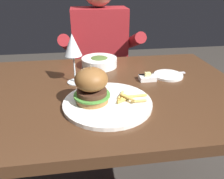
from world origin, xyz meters
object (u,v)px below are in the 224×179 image
at_px(soup_bowl, 99,62).
at_px(butter_dish, 147,78).
at_px(main_plate, 108,103).
at_px(diner_person, 100,69).
at_px(wine_glass, 73,47).
at_px(burger_sandwich, 92,85).
at_px(bread_plate, 168,75).
at_px(table_knife, 158,74).

bearing_deg(soup_bowl, butter_dish, -46.19).
height_order(main_plate, diner_person, diner_person).
height_order(wine_glass, soup_bowl, wine_glass).
bearing_deg(burger_sandwich, butter_dish, 35.08).
relative_size(wine_glass, soup_bowl, 1.18).
bearing_deg(wine_glass, diner_person, 75.01).
height_order(burger_sandwich, soup_bowl, burger_sandwich).
relative_size(main_plate, soup_bowl, 1.76).
height_order(main_plate, bread_plate, main_plate).
bearing_deg(diner_person, main_plate, -93.23).
relative_size(bread_plate, table_knife, 0.59).
bearing_deg(wine_glass, bread_plate, 0.99).
height_order(soup_bowl, diner_person, diner_person).
xyz_separation_m(main_plate, burger_sandwich, (-0.05, 0.01, 0.07)).
xyz_separation_m(butter_dish, diner_person, (-0.15, 0.61, -0.19)).
relative_size(burger_sandwich, soup_bowl, 0.75).
bearing_deg(bread_plate, main_plate, -145.08).
bearing_deg(wine_glass, soup_bowl, 56.62).
distance_m(wine_glass, bread_plate, 0.45).
xyz_separation_m(main_plate, table_knife, (0.26, 0.21, 0.01)).
relative_size(burger_sandwich, wine_glass, 0.64).
relative_size(main_plate, burger_sandwich, 2.35).
xyz_separation_m(main_plate, wine_glass, (-0.11, 0.21, 0.15)).
height_order(table_knife, soup_bowl, soup_bowl).
bearing_deg(burger_sandwich, wine_glass, 106.99).
height_order(wine_glass, bread_plate, wine_glass).
bearing_deg(wine_glass, butter_dish, -3.70).
distance_m(burger_sandwich, wine_glass, 0.22).
bearing_deg(diner_person, wine_glass, -104.99).
relative_size(burger_sandwich, bread_plate, 1.01).
bearing_deg(soup_bowl, burger_sandwich, -98.86).
height_order(main_plate, table_knife, table_knife).
relative_size(butter_dish, soup_bowl, 0.40).
bearing_deg(soup_bowl, diner_person, 84.56).
bearing_deg(wine_glass, table_knife, 0.65).
xyz_separation_m(bread_plate, table_knife, (-0.05, -0.00, 0.01)).
bearing_deg(butter_dish, diner_person, 104.12).
relative_size(wine_glass, butter_dish, 2.92).
height_order(butter_dish, diner_person, diner_person).
bearing_deg(butter_dish, main_plate, -136.96).
height_order(burger_sandwich, bread_plate, burger_sandwich).
height_order(main_plate, soup_bowl, soup_bowl).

